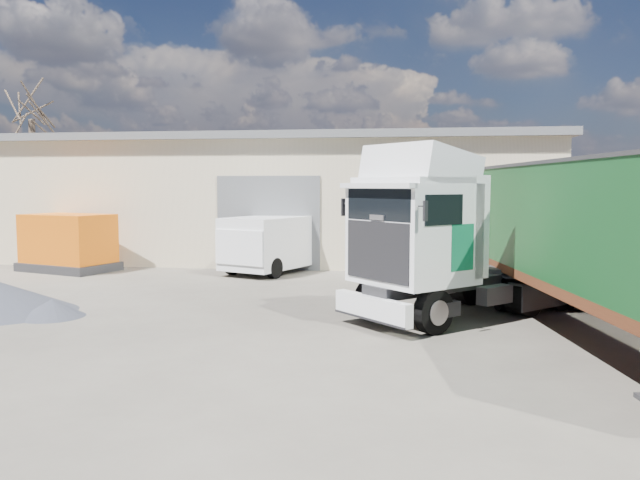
# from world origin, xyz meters

# --- Properties ---
(ground) EXTENTS (120.00, 120.00, 0.00)m
(ground) POSITION_xyz_m (0.00, 0.00, 0.00)
(ground) COLOR black
(ground) RESTS_ON ground
(warehouse) EXTENTS (30.60, 12.60, 5.42)m
(warehouse) POSITION_xyz_m (-6.00, 16.00, 2.66)
(warehouse) COLOR beige
(warehouse) RESTS_ON ground
(bare_tree) EXTENTS (4.00, 4.00, 9.60)m
(bare_tree) POSITION_xyz_m (-18.00, 20.00, 7.92)
(bare_tree) COLOR #382B21
(bare_tree) RESTS_ON ground
(tractor_unit) EXTENTS (6.06, 5.90, 4.18)m
(tractor_unit) POSITION_xyz_m (3.98, 1.76, 1.76)
(tractor_unit) COLOR black
(tractor_unit) RESTS_ON ground
(box_trailer) EXTENTS (3.96, 11.52, 3.75)m
(box_trailer) POSITION_xyz_m (7.20, 0.19, 2.29)
(box_trailer) COLOR #2D2D30
(box_trailer) RESTS_ON ground
(panel_van) EXTENTS (3.86, 5.50, 2.08)m
(panel_van) POSITION_xyz_m (-1.58, 9.60, 1.08)
(panel_van) COLOR black
(panel_van) RESTS_ON ground
(orange_skip) EXTENTS (3.94, 3.12, 2.15)m
(orange_skip) POSITION_xyz_m (-9.47, 8.66, 0.94)
(orange_skip) COLOR #2D2D30
(orange_skip) RESTS_ON ground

